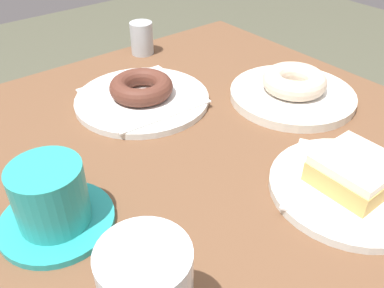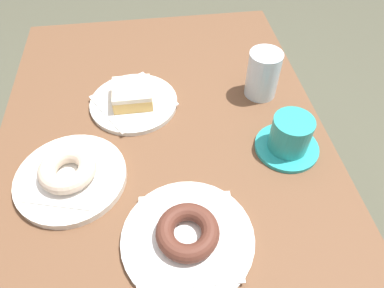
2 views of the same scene
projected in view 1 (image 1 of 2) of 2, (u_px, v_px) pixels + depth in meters
table at (255, 218)px, 0.62m from camera, size 0.98×0.73×0.72m
plate_glazed_square at (350, 188)px, 0.53m from camera, size 0.21×0.21×0.01m
napkin_glazed_square at (351, 184)px, 0.53m from camera, size 0.21×0.21×0.00m
donut_glazed_square at (355, 171)px, 0.51m from camera, size 0.09×0.09×0.04m
plate_sugar_ring at (292, 95)px, 0.73m from camera, size 0.22×0.22×0.02m
napkin_sugar_ring at (293, 91)px, 0.72m from camera, size 0.17×0.17×0.00m
donut_sugar_ring at (294, 81)px, 0.71m from camera, size 0.11×0.11×0.03m
plate_chocolate_ring at (142, 99)px, 0.72m from camera, size 0.23×0.23×0.01m
napkin_chocolate_ring at (142, 96)px, 0.71m from camera, size 0.18×0.18×0.00m
donut_chocolate_ring at (141, 87)px, 0.70m from camera, size 0.11×0.11×0.03m
coffee_cup at (52, 200)px, 0.47m from camera, size 0.14×0.14×0.09m
sugar_jar at (142, 38)px, 0.87m from camera, size 0.05×0.05×0.07m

